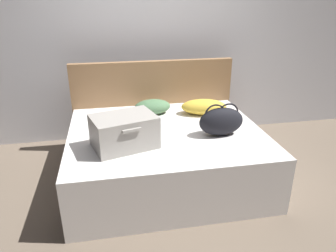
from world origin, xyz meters
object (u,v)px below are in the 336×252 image
(duffel_bag, at_px, (221,121))
(pillow_near_headboard, at_px, (204,107))
(pillow_center_head, at_px, (153,107))
(hard_case_large, at_px, (124,131))
(bed, at_px, (166,155))

(duffel_bag, distance_m, pillow_near_headboard, 0.59)
(pillow_near_headboard, distance_m, pillow_center_head, 0.59)
(hard_case_large, height_order, pillow_center_head, hard_case_large)
(duffel_bag, bearing_deg, bed, 158.51)
(bed, distance_m, hard_case_large, 0.67)
(hard_case_large, relative_size, pillow_center_head, 1.53)
(hard_case_large, xyz_separation_m, pillow_center_head, (0.37, 0.79, -0.07))
(pillow_near_headboard, bearing_deg, bed, -143.16)
(hard_case_large, height_order, pillow_near_headboard, hard_case_large)
(bed, height_order, duffel_bag, duffel_bag)
(duffel_bag, height_order, pillow_near_headboard, duffel_bag)
(pillow_center_head, bearing_deg, duffel_bag, -51.14)
(duffel_bag, xyz_separation_m, pillow_center_head, (-0.57, 0.71, -0.06))
(bed, relative_size, hard_case_large, 3.07)
(pillow_near_headboard, bearing_deg, hard_case_large, -144.84)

